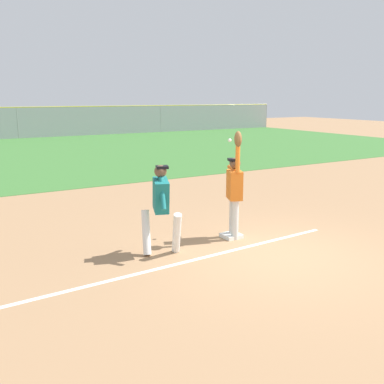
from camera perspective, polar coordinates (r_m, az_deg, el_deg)
ground_plane at (r=8.62m, az=10.81°, el=-8.01°), size 83.70×83.70×0.00m
outfield_grass at (r=24.54m, az=-17.63°, el=4.79°), size 45.36×19.54×0.01m
chalk_foul_line at (r=7.20m, az=-17.81°, el=-12.55°), size 11.98×0.85×0.01m
first_base at (r=9.51m, az=5.08°, el=-5.63°), size 0.39×0.39×0.08m
fielder at (r=9.21m, az=5.53°, el=0.71°), size 0.45×0.87×2.28m
runner at (r=8.27m, az=-4.02°, el=-1.47°), size 0.76×0.82×1.72m
baseball at (r=9.39m, az=4.91°, el=6.67°), size 0.07×0.07×0.07m
outfield_fence at (r=34.01m, az=-21.57°, el=8.31°), size 45.44×0.08×2.22m
parked_car_silver at (r=39.39m, az=-17.05°, el=8.42°), size 4.46×2.24×1.25m
parked_car_white at (r=40.86m, az=-10.30°, el=8.87°), size 4.50×2.31×1.25m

